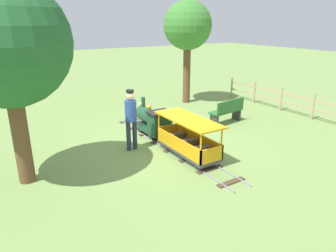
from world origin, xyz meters
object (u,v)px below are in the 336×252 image
Objects in this scene: locomotive at (153,120)px; conductor_person at (131,115)px; passenger_car at (188,141)px; park_bench at (227,111)px; oak_tree_far at (188,27)px; oak_tree_near at (6,44)px.

conductor_person is at bearing -148.71° from locomotive.
passenger_car is 1.49× the size of park_bench.
passenger_car is at bearing -49.98° from conductor_person.
locomotive is 4.92m from oak_tree_far.
oak_tree_near reaches higher than conductor_person.
oak_tree_near is at bearing -151.41° from oak_tree_far.
locomotive is at bearing 90.00° from passenger_car.
locomotive is 0.72× the size of passenger_car.
park_bench is 6.81m from oak_tree_near.
oak_tree_near is (-3.64, -0.95, 2.37)m from locomotive.
oak_tree_near is (-6.32, -0.68, 2.44)m from park_bench.
locomotive reaches higher than passenger_car.
passenger_car reaches higher than park_bench.
conductor_person is (-0.98, 1.17, 0.53)m from passenger_car.
park_bench is at bearing 6.10° from oak_tree_near.
oak_tree_near is (-2.66, -0.36, 1.90)m from conductor_person.
passenger_car is 6.11m from oak_tree_far.
conductor_person is at bearing 7.65° from oak_tree_near.
oak_tree_far is (4.15, 3.36, 2.08)m from conductor_person.
oak_tree_far reaches higher than passenger_car.
locomotive is 0.35× the size of oak_tree_near.
locomotive is 1.08× the size of park_bench.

